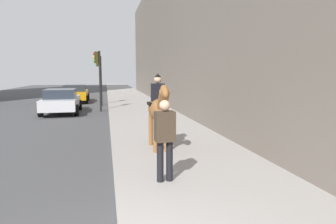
# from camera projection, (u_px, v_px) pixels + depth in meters

# --- Properties ---
(mounted_horse_near) EXTENTS (2.15, 0.60, 2.23)m
(mounted_horse_near) POSITION_uv_depth(u_px,v_px,m) (159.00, 108.00, 8.76)
(mounted_horse_near) COLOR brown
(mounted_horse_near) RESTS_ON sidewalk_slab
(pedestrian_greeting) EXTENTS (0.29, 0.42, 1.70)m
(pedestrian_greeting) POSITION_uv_depth(u_px,v_px,m) (165.00, 135.00, 6.13)
(pedestrian_greeting) COLOR black
(pedestrian_greeting) RESTS_ON sidewalk_slab
(car_near_lane) EXTENTS (4.60, 2.14, 1.44)m
(car_near_lane) POSITION_uv_depth(u_px,v_px,m) (75.00, 93.00, 24.30)
(car_near_lane) COLOR orange
(car_near_lane) RESTS_ON ground
(car_mid_lane) EXTENTS (4.62, 2.16, 1.44)m
(car_mid_lane) POSITION_uv_depth(u_px,v_px,m) (61.00, 101.00, 17.65)
(car_mid_lane) COLOR silver
(car_mid_lane) RESTS_ON ground
(traffic_light_near_curb) EXTENTS (0.20, 0.44, 3.70)m
(traffic_light_near_curb) POSITION_uv_depth(u_px,v_px,m) (98.00, 71.00, 18.22)
(traffic_light_near_curb) COLOR black
(traffic_light_near_curb) RESTS_ON ground
(traffic_light_far_curb) EXTENTS (0.20, 0.44, 3.58)m
(traffic_light_far_curb) POSITION_uv_depth(u_px,v_px,m) (100.00, 72.00, 21.54)
(traffic_light_far_curb) COLOR black
(traffic_light_far_curb) RESTS_ON ground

